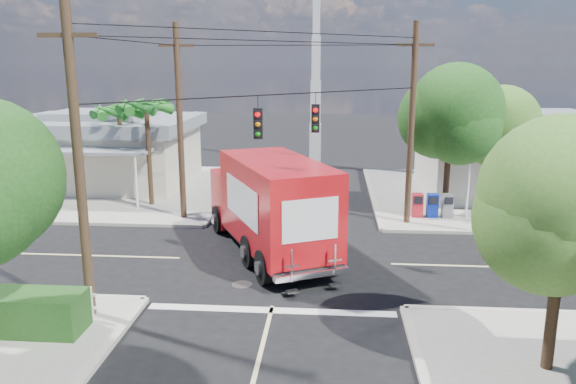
# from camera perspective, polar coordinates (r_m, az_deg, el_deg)

# --- Properties ---
(ground) EXTENTS (120.00, 120.00, 0.00)m
(ground) POSITION_cam_1_polar(r_m,az_deg,el_deg) (21.26, -0.44, -7.02)
(ground) COLOR black
(ground) RESTS_ON ground
(sidewalk_ne) EXTENTS (14.12, 14.12, 0.14)m
(sidewalk_ne) POSITION_cam_1_polar(r_m,az_deg,el_deg) (32.89, 20.57, -0.44)
(sidewalk_ne) COLOR gray
(sidewalk_ne) RESTS_ON ground
(sidewalk_nw) EXTENTS (14.12, 14.12, 0.14)m
(sidewalk_nw) POSITION_cam_1_polar(r_m,az_deg,el_deg) (34.03, -17.32, 0.25)
(sidewalk_nw) COLOR gray
(sidewalk_nw) RESTS_ON ground
(road_markings) EXTENTS (32.00, 32.00, 0.01)m
(road_markings) POSITION_cam_1_polar(r_m,az_deg,el_deg) (19.89, -0.81, -8.47)
(road_markings) COLOR beige
(road_markings) RESTS_ON ground
(building_ne) EXTENTS (11.80, 10.20, 4.50)m
(building_ne) POSITION_cam_1_polar(r_m,az_deg,el_deg) (33.97, 23.02, 3.64)
(building_ne) COLOR beige
(building_ne) RESTS_ON sidewalk_ne
(building_nw) EXTENTS (10.80, 10.20, 4.30)m
(building_nw) POSITION_cam_1_polar(r_m,az_deg,el_deg) (35.51, -18.30, 4.24)
(building_nw) COLOR beige
(building_nw) RESTS_ON sidewalk_nw
(radio_tower) EXTENTS (0.80, 0.80, 17.00)m
(radio_tower) POSITION_cam_1_polar(r_m,az_deg,el_deg) (39.93, 2.84, 10.74)
(radio_tower) COLOR silver
(radio_tower) RESTS_ON ground
(tree_ne_front) EXTENTS (4.21, 4.14, 6.66)m
(tree_ne_front) POSITION_cam_1_polar(r_m,az_deg,el_deg) (27.30, 16.23, 7.26)
(tree_ne_front) COLOR #422D1C
(tree_ne_front) RESTS_ON sidewalk_ne
(tree_ne_back) EXTENTS (3.77, 3.66, 5.82)m
(tree_ne_back) POSITION_cam_1_polar(r_m,az_deg,el_deg) (30.10, 20.22, 6.37)
(tree_ne_back) COLOR #422D1C
(tree_ne_back) RESTS_ON sidewalk_ne
(tree_se) EXTENTS (3.67, 3.54, 5.62)m
(tree_se) POSITION_cam_1_polar(r_m,az_deg,el_deg) (14.07, 26.37, -1.80)
(tree_se) COLOR #422D1C
(tree_se) RESTS_ON sidewalk_se
(palm_nw_front) EXTENTS (3.01, 3.08, 5.59)m
(palm_nw_front) POSITION_cam_1_polar(r_m,az_deg,el_deg) (28.99, -14.20, 8.25)
(palm_nw_front) COLOR #422D1C
(palm_nw_front) RESTS_ON sidewalk_nw
(palm_nw_back) EXTENTS (3.01, 3.08, 5.19)m
(palm_nw_back) POSITION_cam_1_polar(r_m,az_deg,el_deg) (31.10, -16.80, 7.71)
(palm_nw_back) COLOR #422D1C
(palm_nw_back) RESTS_ON sidewalk_nw
(utility_poles) EXTENTS (12.00, 10.68, 9.00)m
(utility_poles) POSITION_cam_1_polar(r_m,az_deg,el_deg) (21.90, -4.24, 6.15)
(utility_poles) COLOR #473321
(utility_poles) RESTS_ON ground
(vending_boxes) EXTENTS (1.90, 0.50, 1.10)m
(vending_boxes) POSITION_cam_1_polar(r_m,az_deg,el_deg) (27.32, 14.45, -1.33)
(vending_boxes) COLOR red
(vending_boxes) RESTS_ON sidewalk_ne
(delivery_truck) EXTENTS (6.06, 9.00, 3.79)m
(delivery_truck) POSITION_cam_1_polar(r_m,az_deg,el_deg) (21.64, -1.84, -1.32)
(delivery_truck) COLOR black
(delivery_truck) RESTS_ON ground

